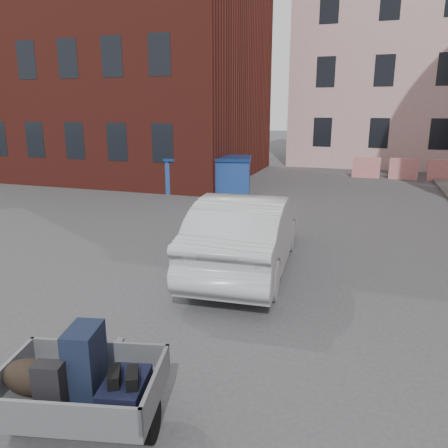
% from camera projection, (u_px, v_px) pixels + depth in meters
% --- Properties ---
extents(ground, '(120.00, 120.00, 0.00)m').
position_uv_depth(ground, '(217.00, 285.00, 8.42)').
color(ground, '#38383A').
rests_on(ground, ground).
extents(building_brick, '(12.00, 10.00, 14.00)m').
position_uv_depth(building_brick, '(130.00, 30.00, 21.28)').
color(building_brick, '#591E16').
rests_on(building_brick, ground).
extents(building_pink, '(16.00, 8.00, 14.00)m').
position_uv_depth(building_pink, '(441.00, 42.00, 25.00)').
color(building_pink, '#C79C99').
rests_on(building_pink, ground).
extents(far_building, '(6.00, 6.00, 8.00)m').
position_uv_depth(far_building, '(66.00, 99.00, 33.65)').
color(far_building, maroon).
rests_on(far_building, ground).
extents(barriers, '(4.70, 0.18, 1.00)m').
position_uv_depth(barriers, '(403.00, 169.00, 20.79)').
color(barriers, red).
rests_on(barriers, ground).
extents(trailer, '(1.80, 1.94, 1.20)m').
position_uv_depth(trailer, '(79.00, 383.00, 4.41)').
color(trailer, black).
rests_on(trailer, ground).
extents(dumpster, '(3.71, 2.51, 1.42)m').
position_uv_depth(dumpster, '(209.00, 174.00, 17.70)').
color(dumpster, navy).
rests_on(dumpster, ground).
extents(silver_car, '(2.06, 4.99, 1.61)m').
position_uv_depth(silver_car, '(247.00, 232.00, 9.13)').
color(silver_car, '#AEB1B6').
rests_on(silver_car, ground).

